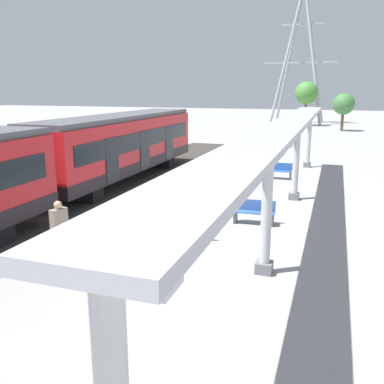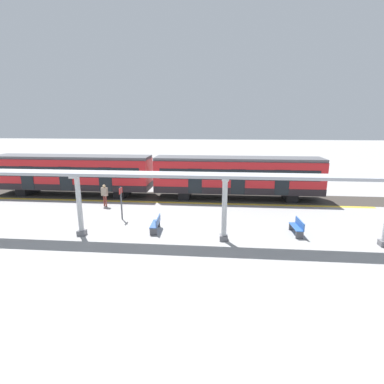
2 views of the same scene
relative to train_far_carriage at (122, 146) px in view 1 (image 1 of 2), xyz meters
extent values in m
plane|color=#979695|center=(5.56, -5.11, -1.83)|extent=(176.00, 176.00, 0.00)
cube|color=gold|center=(1.81, -5.11, -1.83)|extent=(0.43, 30.85, 0.01)
cube|color=#38332D|center=(-0.01, -5.11, -1.83)|extent=(3.20, 42.85, 0.01)
cube|color=red|center=(-0.01, 0.00, 0.11)|extent=(2.60, 13.62, 2.60)
cube|color=black|center=(-0.01, 0.00, -0.92)|extent=(2.63, 13.64, 0.55)
cube|color=#515156|center=(-0.01, 0.00, 1.53)|extent=(2.39, 13.62, 0.24)
cube|color=black|center=(1.31, 0.00, 0.42)|extent=(0.03, 12.53, 0.84)
cube|color=black|center=(1.31, -3.40, -0.14)|extent=(0.04, 1.10, 2.00)
cube|color=black|center=(1.31, 0.00, -0.14)|extent=(0.04, 1.10, 2.00)
cube|color=black|center=(1.31, 3.40, -0.14)|extent=(0.04, 1.10, 2.00)
cube|color=black|center=(-0.01, 4.36, -1.51)|extent=(2.21, 0.90, 0.64)
cube|color=black|center=(-0.01, -4.36, -1.51)|extent=(2.21, 0.90, 0.64)
cube|color=silver|center=(9.08, -17.21, 1.62)|extent=(1.10, 0.36, 0.12)
cube|color=slate|center=(9.08, -9.27, -1.68)|extent=(0.44, 0.44, 0.30)
cylinder|color=silver|center=(9.08, -9.27, 0.02)|extent=(0.28, 0.28, 3.10)
cube|color=silver|center=(9.08, -9.27, 1.62)|extent=(1.10, 0.36, 0.12)
cube|color=slate|center=(9.08, -1.20, -1.68)|extent=(0.44, 0.44, 0.30)
cylinder|color=silver|center=(9.08, -1.20, 0.02)|extent=(0.28, 0.28, 3.10)
cube|color=silver|center=(9.08, -1.20, 1.62)|extent=(1.10, 0.36, 0.12)
cube|color=slate|center=(9.08, 7.12, -1.68)|extent=(0.44, 0.44, 0.30)
cylinder|color=silver|center=(9.08, 7.12, 0.02)|extent=(0.28, 0.28, 3.10)
cube|color=silver|center=(9.08, 7.12, 1.62)|extent=(1.10, 0.36, 0.12)
cube|color=#A8AAB2|center=(9.08, -5.04, 1.76)|extent=(1.20, 25.13, 0.16)
cube|color=#2C5AAA|center=(7.82, 2.96, -1.39)|extent=(1.52, 0.51, 0.04)
cube|color=#2C5AAA|center=(7.81, 3.15, -1.17)|extent=(1.50, 0.14, 0.40)
cube|color=#4C4C51|center=(8.49, 3.00, -1.62)|extent=(0.12, 0.40, 0.42)
cube|color=#4C4C51|center=(7.15, 2.93, -1.62)|extent=(0.12, 0.40, 0.42)
cube|color=#345999|center=(8.04, -5.23, -1.39)|extent=(1.52, 0.51, 0.04)
cube|color=#345999|center=(8.03, -5.04, -1.17)|extent=(1.50, 0.13, 0.40)
cube|color=#4C4C51|center=(8.71, -5.20, -1.62)|extent=(0.12, 0.40, 0.42)
cube|color=#4C4C51|center=(7.37, -5.26, -1.62)|extent=(0.12, 0.40, 0.42)
cylinder|color=#4C4C51|center=(6.16, -7.87, -0.73)|extent=(0.10, 0.10, 2.20)
cube|color=red|center=(6.16, -7.87, 0.12)|extent=(0.56, 0.04, 0.36)
cylinder|color=brown|center=(3.35, -10.04, -1.41)|extent=(0.11, 0.11, 0.84)
cylinder|color=brown|center=(3.31, -10.21, -1.41)|extent=(0.11, 0.11, 0.84)
cube|color=gray|center=(3.33, -10.13, -0.67)|extent=(0.35, 0.53, 0.63)
sphere|color=tan|center=(3.33, -10.13, -0.24)|extent=(0.23, 0.23, 0.23)
cylinder|color=#93969B|center=(6.90, 44.00, 7.36)|extent=(3.64, 3.68, 18.29)
cylinder|color=#93969B|center=(3.59, 44.00, 7.36)|extent=(3.64, 3.68, 18.29)
cylinder|color=#93969B|center=(6.90, 40.70, 7.36)|extent=(3.64, 3.68, 18.29)
cylinder|color=#93969B|center=(3.59, 40.70, 7.36)|extent=(3.64, 3.68, 18.29)
cube|color=#93969B|center=(5.25, 42.35, 6.44)|extent=(9.94, 0.30, 0.24)
cube|color=#93969B|center=(5.25, 42.35, 11.41)|extent=(5.65, 0.30, 0.24)
cylinder|color=brown|center=(6.63, 38.13, -0.30)|extent=(0.32, 0.32, 3.06)
sphere|color=#418033|center=(6.63, 38.13, 2.40)|extent=(2.94, 2.94, 2.94)
cylinder|color=brown|center=(11.25, 32.23, -0.78)|extent=(0.32, 0.32, 2.10)
sphere|color=#3B7138|center=(11.25, 32.23, 1.24)|extent=(2.45, 2.45, 2.45)
camera|label=1|loc=(10.61, -19.71, 2.95)|focal=39.28mm
camera|label=2|loc=(24.12, -1.56, 4.51)|focal=27.35mm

